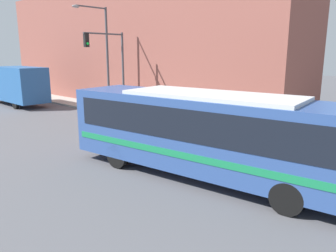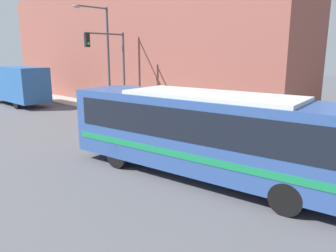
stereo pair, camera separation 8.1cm
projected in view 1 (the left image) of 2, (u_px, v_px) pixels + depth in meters
ground_plane at (225, 174)px, 12.66m from camera, size 120.00×120.00×0.00m
sidewalk at (76, 103)px, 30.08m from camera, size 2.67×70.00×0.12m
building_facade at (129, 46)px, 30.34m from camera, size 6.00×32.80×10.33m
city_bus at (210, 130)px, 11.80m from camera, size 3.92×11.75×3.19m
delivery_truck at (17, 85)px, 28.79m from camera, size 2.42×7.87×3.37m
fire_hydrant at (244, 130)px, 17.63m from camera, size 0.25×0.34×0.79m
traffic_light_pole at (111, 59)px, 22.95m from camera, size 3.28×0.35×5.85m
parking_meter at (139, 104)px, 23.08m from camera, size 0.14×0.14×1.36m
street_lamp at (103, 51)px, 24.66m from camera, size 2.89×0.28×7.74m
pedestrian_near_corner at (132, 100)px, 24.99m from camera, size 0.34×0.34×1.75m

